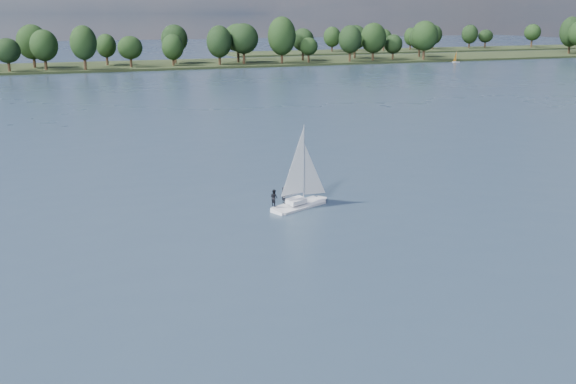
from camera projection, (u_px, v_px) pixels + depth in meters
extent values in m
plane|color=#233342|center=(208.00, 111.00, 121.02)|extent=(700.00, 700.00, 0.00)
cube|color=black|center=(127.00, 67.00, 221.56)|extent=(660.00, 40.00, 1.50)
cube|color=black|center=(440.00, 50.00, 320.58)|extent=(220.00, 30.00, 1.40)
cube|color=silver|center=(299.00, 207.00, 60.75)|extent=(6.42, 4.06, 0.73)
cube|color=silver|center=(299.00, 200.00, 60.55)|extent=(2.12, 1.74, 0.46)
cylinder|color=#ABAAB1|center=(300.00, 164.00, 59.63)|extent=(0.11, 0.11, 7.34)
imported|color=black|center=(284.00, 195.00, 59.96)|extent=(0.46, 0.63, 1.58)
imported|color=black|center=(274.00, 198.00, 59.10)|extent=(0.83, 0.93, 1.58)
cube|color=white|center=(456.00, 62.00, 242.24)|extent=(2.90, 1.44, 0.45)
cylinder|color=silver|center=(456.00, 56.00, 241.64)|extent=(0.08, 0.08, 3.98)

